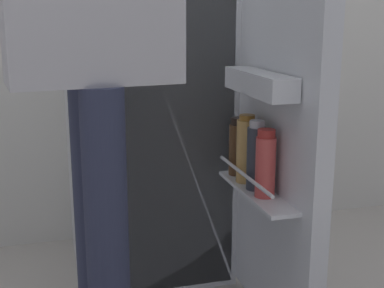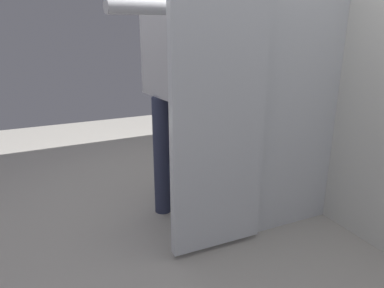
{
  "view_description": "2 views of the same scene",
  "coord_description": "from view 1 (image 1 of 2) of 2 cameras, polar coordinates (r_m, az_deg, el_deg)",
  "views": [
    {
      "loc": [
        -0.39,
        -1.57,
        1.05
      ],
      "look_at": [
        0.04,
        -0.05,
        0.67
      ],
      "focal_mm": 49.6,
      "sensor_mm": 36.0,
      "label": 1
    },
    {
      "loc": [
        2.03,
        -0.99,
        1.32
      ],
      "look_at": [
        0.02,
        -0.07,
        0.6
      ],
      "focal_mm": 33.28,
      "sensor_mm": 36.0,
      "label": 2
    }
  ],
  "objects": [
    {
      "name": "refrigerator",
      "position": [
        2.12,
        -4.29,
        7.59
      ],
      "size": [
        0.66,
        1.21,
        1.65
      ],
      "color": "silver",
      "rests_on": "ground_plane"
    },
    {
      "name": "person",
      "position": [
        1.47,
        -10.4,
        13.76
      ],
      "size": [
        0.63,
        0.75,
        1.74
      ],
      "color": "#2D334C",
      "rests_on": "ground_plane"
    }
  ]
}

